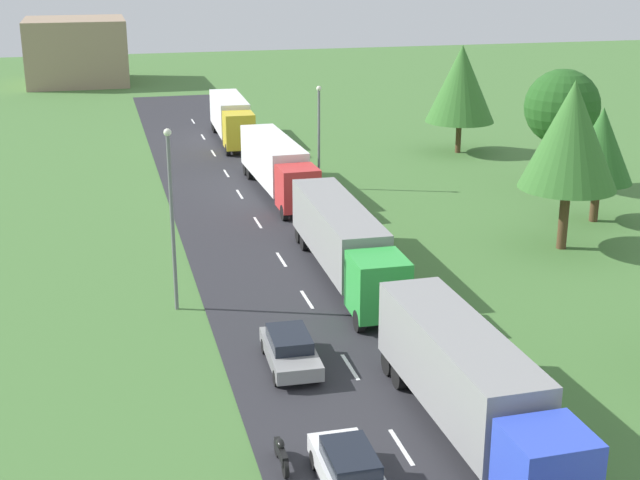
# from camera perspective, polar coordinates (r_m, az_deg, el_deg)

# --- Properties ---
(road) EXTENTS (10.00, 140.00, 0.06)m
(road) POSITION_cam_1_polar(r_m,az_deg,el_deg) (39.23, 0.84, -6.50)
(road) COLOR #2B2B30
(road) RESTS_ON ground
(lane_marking_centre) EXTENTS (0.16, 118.79, 0.01)m
(lane_marking_centre) POSITION_cam_1_polar(r_m,az_deg,el_deg) (34.50, 3.26, -10.14)
(lane_marking_centre) COLOR white
(lane_marking_centre) RESTS_ON road
(truck_lead) EXTENTS (2.65, 12.61, 3.69)m
(truck_lead) POSITION_cam_1_polar(r_m,az_deg,el_deg) (31.49, 9.56, -9.00)
(truck_lead) COLOR blue
(truck_lead) RESTS_ON road
(truck_second) EXTENTS (2.76, 14.66, 3.57)m
(truck_second) POSITION_cam_1_polar(r_m,az_deg,el_deg) (45.85, 1.53, 0.01)
(truck_second) COLOR green
(truck_second) RESTS_ON road
(truck_third) EXTENTS (2.83, 13.79, 3.67)m
(truck_third) POSITION_cam_1_polar(r_m,az_deg,el_deg) (62.00, -2.78, 4.89)
(truck_third) COLOR red
(truck_third) RESTS_ON road
(truck_fourth) EXTENTS (2.82, 12.44, 3.76)m
(truck_fourth) POSITION_cam_1_polar(r_m,az_deg,el_deg) (79.55, -5.71, 7.82)
(truck_fourth) COLOR yellow
(truck_fourth) RESTS_ON road
(car_second) EXTENTS (1.78, 4.08, 1.50)m
(car_second) POSITION_cam_1_polar(r_m,az_deg,el_deg) (28.93, 1.87, -14.41)
(car_second) COLOR white
(car_second) RESTS_ON road
(car_third) EXTENTS (2.03, 4.48, 1.41)m
(car_third) POSITION_cam_1_polar(r_m,az_deg,el_deg) (36.65, -1.92, -7.03)
(car_third) COLOR gray
(car_third) RESTS_ON road
(motorcycle_courier) EXTENTS (0.28, 1.94, 0.91)m
(motorcycle_courier) POSITION_cam_1_polar(r_m,az_deg,el_deg) (30.24, -2.51, -13.51)
(motorcycle_courier) COLOR black
(motorcycle_courier) RESTS_ON road
(lamppost_second) EXTENTS (0.36, 0.36, 8.74)m
(lamppost_second) POSITION_cam_1_polar(r_m,az_deg,el_deg) (41.60, -9.48, 1.80)
(lamppost_second) COLOR slate
(lamppost_second) RESTS_ON ground
(lamppost_third) EXTENTS (0.36, 0.36, 7.33)m
(lamppost_third) POSITION_cam_1_polar(r_m,az_deg,el_deg) (63.10, -0.07, 6.98)
(lamppost_third) COLOR slate
(lamppost_third) RESTS_ON ground
(tree_birch) EXTENTS (4.23, 4.23, 7.22)m
(tree_birch) POSITION_cam_1_polar(r_m,az_deg,el_deg) (57.67, 17.54, 5.80)
(tree_birch) COLOR #513823
(tree_birch) RESTS_ON ground
(tree_maple) EXTENTS (5.50, 5.50, 9.63)m
(tree_maple) POSITION_cam_1_polar(r_m,az_deg,el_deg) (51.34, 15.79, 6.47)
(tree_maple) COLOR #513823
(tree_maple) RESTS_ON ground
(tree_pine) EXTENTS (5.74, 5.74, 8.95)m
(tree_pine) POSITION_cam_1_polar(r_m,az_deg,el_deg) (75.26, 9.03, 9.87)
(tree_pine) COLOR #513823
(tree_pine) RESTS_ON ground
(tree_elm) EXTENTS (5.24, 5.24, 8.53)m
(tree_elm) POSITION_cam_1_polar(r_m,az_deg,el_deg) (64.80, 15.25, 8.23)
(tree_elm) COLOR #513823
(tree_elm) RESTS_ON ground
(distant_building) EXTENTS (12.21, 12.70, 8.04)m
(distant_building) POSITION_cam_1_polar(r_m,az_deg,el_deg) (118.83, -15.34, 11.60)
(distant_building) COLOR #9E846B
(distant_building) RESTS_ON ground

